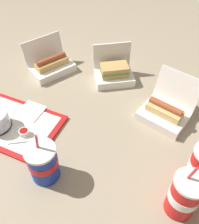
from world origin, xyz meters
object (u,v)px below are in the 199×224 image
(clamshell_hotdog_center, at_px, (165,111))
(soda_cup_back, at_px, (184,196))
(food_tray, at_px, (14,125))
(clamshell_hotdog_left, at_px, (51,65))
(soda_cup_right, at_px, (43,162))
(plastic_fork, at_px, (22,141))
(ketchup_cup, at_px, (24,132))
(clamshell_sandwich_back, at_px, (114,73))

(clamshell_hotdog_center, xyz_separation_m, soda_cup_back, (-0.14, 0.36, 0.05))
(food_tray, relative_size, clamshell_hotdog_center, 1.61)
(food_tray, bearing_deg, clamshell_hotdog_left, -82.66)
(food_tray, xyz_separation_m, soda_cup_right, (-0.24, 0.14, 0.07))
(soda_cup_right, bearing_deg, clamshell_hotdog_center, -125.82)
(plastic_fork, bearing_deg, ketchup_cup, -102.13)
(food_tray, bearing_deg, soda_cup_back, 174.28)
(food_tray, relative_size, soda_cup_right, 1.78)
(ketchup_cup, relative_size, plastic_fork, 0.36)
(food_tray, relative_size, ketchup_cup, 9.28)
(soda_cup_right, relative_size, soda_cup_back, 0.90)
(ketchup_cup, distance_m, clamshell_hotdog_left, 0.43)
(food_tray, distance_m, ketchup_cup, 0.08)
(clamshell_hotdog_center, bearing_deg, soda_cup_right, 54.18)
(soda_cup_right, distance_m, soda_cup_back, 0.45)
(plastic_fork, relative_size, clamshell_hotdog_left, 0.43)
(clamshell_hotdog_center, bearing_deg, ketchup_cup, 33.96)
(clamshell_hotdog_center, bearing_deg, plastic_fork, 37.20)
(soda_cup_right, bearing_deg, food_tray, -29.25)
(clamshell_hotdog_center, relative_size, soda_cup_back, 1.00)
(ketchup_cup, xyz_separation_m, clamshell_sandwich_back, (-0.19, -0.47, 0.02))
(clamshell_hotdog_center, height_order, clamshell_hotdog_left, clamshell_hotdog_center)
(clamshell_sandwich_back, xyz_separation_m, soda_cup_back, (-0.42, 0.52, 0.04))
(clamshell_hotdog_center, xyz_separation_m, clamshell_sandwich_back, (0.29, -0.15, 0.00))
(plastic_fork, xyz_separation_m, clamshell_hotdog_center, (-0.47, -0.35, 0.03))
(ketchup_cup, distance_m, plastic_fork, 0.04)
(clamshell_sandwich_back, relative_size, clamshell_hotdog_left, 0.89)
(ketchup_cup, xyz_separation_m, soda_cup_right, (-0.17, 0.11, 0.05))
(ketchup_cup, relative_size, clamshell_hotdog_left, 0.16)
(plastic_fork, distance_m, clamshell_hotdog_center, 0.59)
(food_tray, xyz_separation_m, plastic_fork, (-0.09, 0.06, 0.01))
(plastic_fork, height_order, soda_cup_back, soda_cup_back)
(food_tray, bearing_deg, clamshell_hotdog_center, -151.97)
(plastic_fork, height_order, soda_cup_right, soda_cup_right)
(ketchup_cup, height_order, plastic_fork, ketchup_cup)
(food_tray, bearing_deg, plastic_fork, 146.44)
(clamshell_sandwich_back, xyz_separation_m, soda_cup_right, (0.02, 0.58, 0.03))
(ketchup_cup, bearing_deg, soda_cup_back, 176.07)
(plastic_fork, height_order, clamshell_sandwich_back, clamshell_sandwich_back)
(plastic_fork, distance_m, clamshell_hotdog_left, 0.46)
(clamshell_hotdog_center, xyz_separation_m, soda_cup_right, (0.31, 0.43, 0.04))
(clamshell_sandwich_back, bearing_deg, plastic_fork, 70.74)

